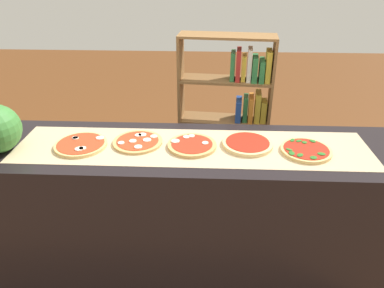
# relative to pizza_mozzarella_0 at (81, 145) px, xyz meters

# --- Properties ---
(ground_plane) EXTENTS (12.00, 12.00, 0.00)m
(ground_plane) POSITION_rel_pizza_mozzarella_0_xyz_m (0.63, 0.02, -0.93)
(ground_plane) COLOR brown
(counter) EXTENTS (2.48, 0.64, 0.92)m
(counter) POSITION_rel_pizza_mozzarella_0_xyz_m (0.63, 0.02, -0.47)
(counter) COLOR black
(counter) RESTS_ON ground_plane
(parchment_paper) EXTENTS (2.01, 0.45, 0.00)m
(parchment_paper) POSITION_rel_pizza_mozzarella_0_xyz_m (0.63, 0.02, -0.01)
(parchment_paper) COLOR tan
(parchment_paper) RESTS_ON counter
(pizza_mozzarella_0) EXTENTS (0.30, 0.30, 0.03)m
(pizza_mozzarella_0) POSITION_rel_pizza_mozzarella_0_xyz_m (0.00, 0.00, 0.00)
(pizza_mozzarella_0) COLOR #DBB26B
(pizza_mozzarella_0) RESTS_ON parchment_paper
(pizza_mozzarella_1) EXTENTS (0.29, 0.29, 0.02)m
(pizza_mozzarella_1) POSITION_rel_pizza_mozzarella_0_xyz_m (0.32, 0.05, -0.00)
(pizza_mozzarella_1) COLOR tan
(pizza_mozzarella_1) RESTS_ON parchment_paper
(pizza_mozzarella_2) EXTENTS (0.28, 0.28, 0.03)m
(pizza_mozzarella_2) POSITION_rel_pizza_mozzarella_0_xyz_m (0.63, 0.02, 0.00)
(pizza_mozzarella_2) COLOR tan
(pizza_mozzarella_2) RESTS_ON parchment_paper
(pizza_plain_3) EXTENTS (0.29, 0.29, 0.02)m
(pizza_plain_3) POSITION_rel_pizza_mozzarella_0_xyz_m (0.95, 0.05, 0.00)
(pizza_plain_3) COLOR #E5C17F
(pizza_plain_3) RESTS_ON parchment_paper
(pizza_spinach_4) EXTENTS (0.28, 0.28, 0.03)m
(pizza_spinach_4) POSITION_rel_pizza_mozzarella_0_xyz_m (1.27, -0.01, 0.00)
(pizza_spinach_4) COLOR #DBB26B
(pizza_spinach_4) RESTS_ON parchment_paper
(bookshelf) EXTENTS (0.75, 0.30, 1.36)m
(bookshelf) POSITION_rel_pizza_mozzarella_0_xyz_m (0.96, 0.93, -0.22)
(bookshelf) COLOR brown
(bookshelf) RESTS_ON ground_plane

